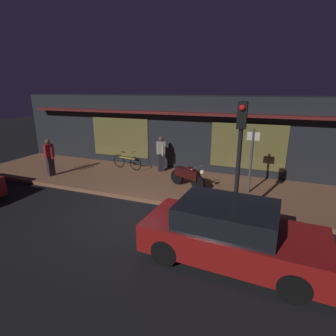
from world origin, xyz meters
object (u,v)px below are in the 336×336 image
Objects in this scene: motorcycle at (188,175)px; traffic_light_pole at (240,144)px; bicycle_parked at (127,162)px; parked_car_far at (230,233)px; person_photographer at (50,157)px; sign_post at (251,158)px; person_bystander at (161,153)px.

traffic_light_pole reaches higher than motorcycle.
bicycle_parked is 0.39× the size of parked_car_far.
person_photographer is at bearing -141.45° from bicycle_parked.
sign_post reaches higher than parked_car_far.
traffic_light_pole is at bearing -32.94° from bicycle_parked.
sign_post is (8.49, 1.06, 0.48)m from person_photographer.
person_photographer is 4.99m from person_bystander.
sign_post is 0.67× the size of traffic_light_pole.
person_photographer is at bearing 159.64° from parked_car_far.
sign_post is 0.57× the size of parked_car_far.
sign_post is at bearing -18.16° from person_bystander.
parked_car_far is (-0.09, -4.18, -0.81)m from sign_post.
motorcycle is 0.38× the size of parked_car_far.
bicycle_parked is at bearing -170.62° from person_bystander.
person_photographer is 0.46× the size of traffic_light_pole.
traffic_light_pole is at bearing -47.16° from motorcycle.
person_bystander is 0.40× the size of parked_car_far.
person_bystander is 4.37m from sign_post.
sign_post reaches higher than motorcycle.
motorcycle is at bearing -21.32° from bicycle_parked.
person_photographer is 0.70× the size of sign_post.
person_photographer is 0.40× the size of parked_car_far.
bicycle_parked is 0.99× the size of person_bystander.
traffic_light_pole is (5.62, -3.64, 1.97)m from bicycle_parked.
person_photographer is 8.56m from traffic_light_pole.
motorcycle is 4.47m from parked_car_far.
motorcycle is 2.49m from person_bystander.
person_bystander is 0.46× the size of traffic_light_pole.
person_photographer is at bearing -172.86° from sign_post.
traffic_light_pole is 2.40m from parked_car_far.
person_photographer is 8.57m from sign_post.
motorcycle is 3.60m from traffic_light_pole.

